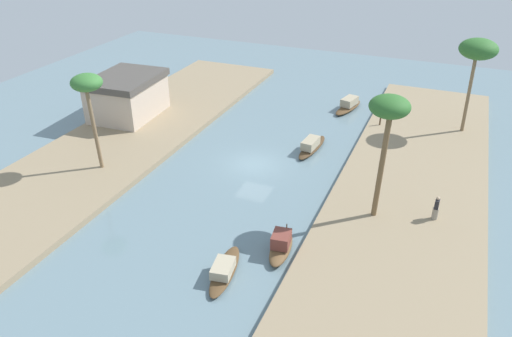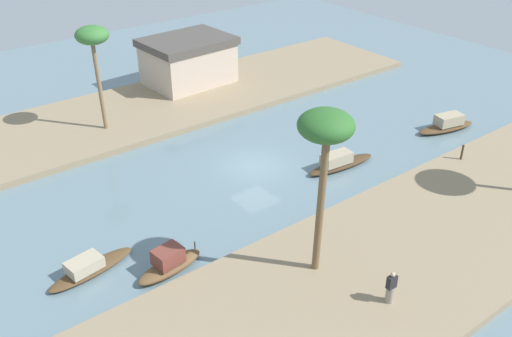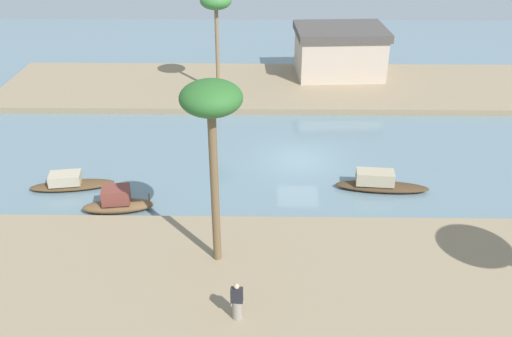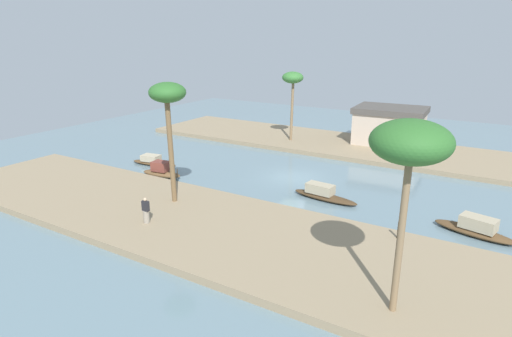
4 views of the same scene
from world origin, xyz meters
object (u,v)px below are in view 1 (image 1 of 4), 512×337
(sampan_near_left_bank, at_px, (312,146))
(riverside_building, at_px, (127,95))
(palm_tree_left_far, at_px, (478,51))
(sampan_midstream, at_px, (224,270))
(sampan_downstream_large, at_px, (349,105))
(sampan_with_tall_canopy, at_px, (281,245))
(palm_tree_left_near, at_px, (389,113))
(person_on_near_bank, at_px, (436,209))
(palm_tree_right_tall, at_px, (87,86))
(mooring_post, at_px, (380,120))

(sampan_near_left_bank, xyz_separation_m, riverside_building, (-0.24, 17.65, 1.95))
(palm_tree_left_far, bearing_deg, sampan_midstream, 155.61)
(sampan_downstream_large, height_order, sampan_near_left_bank, sampan_downstream_large)
(sampan_with_tall_canopy, height_order, palm_tree_left_near, palm_tree_left_near)
(sampan_near_left_bank, bearing_deg, palm_tree_left_far, -49.48)
(sampan_midstream, xyz_separation_m, person_on_near_bank, (9.46, -10.20, 0.81))
(sampan_midstream, relative_size, palm_tree_right_tall, 0.64)
(sampan_downstream_large, relative_size, person_on_near_bank, 3.00)
(sampan_near_left_bank, height_order, riverside_building, riverside_building)
(palm_tree_right_tall, bearing_deg, riverside_building, 22.95)
(sampan_downstream_large, relative_size, sampan_with_tall_canopy, 1.31)
(sampan_with_tall_canopy, bearing_deg, palm_tree_left_far, -30.22)
(sampan_near_left_bank, bearing_deg, riverside_building, 96.00)
(palm_tree_right_tall, bearing_deg, palm_tree_left_near, -85.99)
(palm_tree_left_near, bearing_deg, sampan_downstream_large, 18.19)
(sampan_downstream_large, xyz_separation_m, palm_tree_left_far, (-2.07, -10.44, 7.03))
(person_on_near_bank, relative_size, riverside_building, 0.22)
(sampan_downstream_large, bearing_deg, sampan_midstream, -168.19)
(palm_tree_right_tall, bearing_deg, person_on_near_bank, -84.19)
(mooring_post, bearing_deg, sampan_midstream, 169.30)
(sampan_with_tall_canopy, xyz_separation_m, palm_tree_right_tall, (3.92, 15.95, 6.31))
(sampan_with_tall_canopy, relative_size, mooring_post, 3.67)
(mooring_post, height_order, palm_tree_left_far, palm_tree_left_far)
(palm_tree_right_tall, distance_m, riverside_building, 11.10)
(sampan_near_left_bank, distance_m, riverside_building, 17.76)
(sampan_downstream_large, height_order, mooring_post, mooring_post)
(person_on_near_bank, bearing_deg, sampan_midstream, -44.01)
(palm_tree_right_tall, height_order, riverside_building, palm_tree_right_tall)
(palm_tree_left_far, height_order, palm_tree_right_tall, palm_tree_left_far)
(sampan_midstream, distance_m, riverside_building, 24.21)
(person_on_near_bank, bearing_deg, riverside_building, -100.77)
(sampan_with_tall_canopy, relative_size, person_on_near_bank, 2.29)
(sampan_with_tall_canopy, xyz_separation_m, person_on_near_bank, (6.36, -8.01, 0.66))
(sampan_downstream_large, bearing_deg, sampan_with_tall_canopy, -163.03)
(sampan_downstream_large, xyz_separation_m, mooring_post, (-3.59, -3.66, 0.49))
(palm_tree_left_far, xyz_separation_m, palm_tree_right_tall, (-17.52, 24.88, -0.68))
(palm_tree_left_near, relative_size, palm_tree_left_far, 1.01)
(sampan_midstream, bearing_deg, person_on_near_bank, -56.40)
(mooring_post, bearing_deg, person_on_near_bank, -156.65)
(sampan_downstream_large, xyz_separation_m, riverside_building, (-10.22, 18.40, 1.91))
(sampan_downstream_large, height_order, sampan_midstream, sampan_downstream_large)
(person_on_near_bank, distance_m, palm_tree_left_far, 16.39)
(palm_tree_left_near, relative_size, palm_tree_right_tall, 1.12)
(sampan_with_tall_canopy, xyz_separation_m, palm_tree_left_near, (5.35, -4.45, 6.98))
(sampan_near_left_bank, bearing_deg, palm_tree_right_tall, 130.28)
(mooring_post, bearing_deg, palm_tree_left_near, -171.03)
(sampan_with_tall_canopy, height_order, palm_tree_left_far, palm_tree_left_far)
(riverside_building, bearing_deg, palm_tree_left_near, -111.49)
(sampan_with_tall_canopy, height_order, mooring_post, mooring_post)
(sampan_midstream, xyz_separation_m, sampan_with_tall_canopy, (3.10, -2.20, 0.15))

